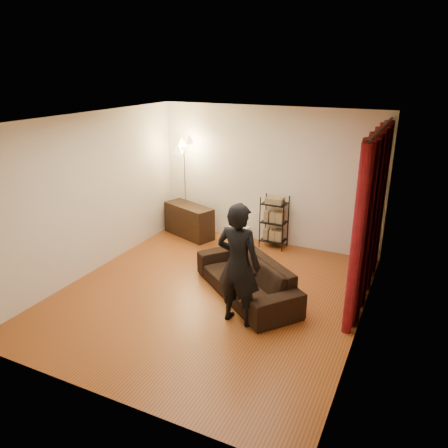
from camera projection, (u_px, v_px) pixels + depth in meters
The scene contains 14 objects.
floor at pixel (210, 295), 6.87m from camera, with size 5.00×5.00×0.00m, color #95451C.
ceiling at pixel (208, 120), 5.95m from camera, with size 5.00×5.00×0.00m, color white.
wall_back at pixel (268, 177), 8.53m from camera, with size 5.00×5.00×0.00m, color beige.
wall_front at pixel (92, 286), 4.29m from camera, with size 5.00×5.00×0.00m, color beige.
wall_left at pixel (90, 195), 7.32m from camera, with size 5.00×5.00×0.00m, color beige.
wall_right at pixel (368, 238), 5.50m from camera, with size 5.00×5.00×0.00m, color beige.
curtain_rod at pixel (382, 128), 6.07m from camera, with size 0.04×0.04×2.65m, color black.
curtain at pixel (370, 216), 6.53m from camera, with size 0.22×2.65×2.55m, color maroon, non-canonical shape.
sofa at pixel (246, 277), 6.77m from camera, with size 2.07×0.81×0.60m, color black.
person at pixel (238, 265), 5.87m from camera, with size 0.64×0.42×1.74m, color black.
media_cabinet at pixel (189, 221), 9.15m from camera, with size 1.15×0.43×0.67m, color black.
storage_boxes at pixel (239, 233), 8.97m from camera, with size 0.36×0.29×0.30m, color white, non-canonical shape.
wire_shelf at pixel (274, 222), 8.52m from camera, with size 0.47×0.33×1.03m, color black, non-canonical shape.
floor_lamp at pixel (185, 187), 9.03m from camera, with size 0.37×0.37×2.04m, color silver, non-canonical shape.
Camera 1 is at (2.81, -5.39, 3.39)m, focal length 35.00 mm.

